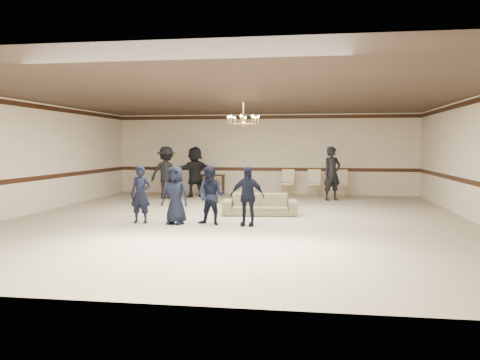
% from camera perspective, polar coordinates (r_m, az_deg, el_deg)
% --- Properties ---
extents(room, '(12.01, 14.01, 3.21)m').
position_cam_1_polar(room, '(12.89, -0.26, 2.45)').
color(room, tan).
rests_on(room, ground).
extents(chair_rail, '(12.00, 0.02, 0.14)m').
position_cam_1_polar(chair_rail, '(19.83, 2.86, 1.25)').
color(chair_rail, '#3A1D11').
rests_on(chair_rail, wall_back).
extents(crown_molding, '(12.00, 0.02, 0.14)m').
position_cam_1_polar(crown_molding, '(19.84, 2.88, 7.26)').
color(crown_molding, '#3A1D11').
rests_on(crown_molding, wall_back).
extents(chandelier, '(0.94, 0.94, 0.89)m').
position_cam_1_polar(chandelier, '(13.90, 0.39, 7.82)').
color(chandelier, gold).
rests_on(chandelier, ceiling).
extents(boy_a, '(0.54, 0.37, 1.44)m').
position_cam_1_polar(boy_a, '(12.62, -11.41, -1.66)').
color(boy_a, black).
rests_on(boy_a, floor).
extents(boy_b, '(0.77, 0.57, 1.44)m').
position_cam_1_polar(boy_b, '(12.34, -7.48, -1.74)').
color(boy_b, black).
rests_on(boy_b, floor).
extents(boy_c, '(0.81, 0.70, 1.44)m').
position_cam_1_polar(boy_c, '(12.13, -3.39, -1.82)').
color(boy_c, black).
rests_on(boy_c, floor).
extents(boy_d, '(0.87, 0.43, 1.44)m').
position_cam_1_polar(boy_d, '(11.97, 0.83, -1.89)').
color(boy_d, black).
rests_on(boy_d, floor).
extents(settee, '(2.14, 1.00, 0.60)m').
position_cam_1_polar(settee, '(13.87, 2.32, -2.82)').
color(settee, '#6A6946').
rests_on(settee, floor).
extents(adult_left, '(1.29, 0.81, 1.92)m').
position_cam_1_polar(adult_left, '(18.30, -8.50, 0.85)').
color(adult_left, black).
rests_on(adult_left, floor).
extents(adult_mid, '(1.73, 1.57, 1.92)m').
position_cam_1_polar(adult_mid, '(18.74, -5.24, 0.95)').
color(adult_mid, black).
rests_on(adult_mid, floor).
extents(adult_right, '(0.84, 0.77, 1.92)m').
position_cam_1_polar(adult_right, '(17.80, 10.59, 0.74)').
color(adult_right, black).
rests_on(adult_right, floor).
extents(banquet_chair_left, '(0.53, 0.53, 1.01)m').
position_cam_1_polar(banquet_chair_left, '(19.04, 5.56, -0.36)').
color(banquet_chair_left, beige).
rests_on(banquet_chair_left, floor).
extents(banquet_chair_mid, '(0.51, 0.51, 1.01)m').
position_cam_1_polar(banquet_chair_mid, '(19.02, 8.57, -0.39)').
color(banquet_chair_mid, beige).
rests_on(banquet_chair_mid, floor).
extents(banquet_chair_right, '(0.52, 0.52, 1.01)m').
position_cam_1_polar(banquet_chair_right, '(19.04, 11.58, -0.42)').
color(banquet_chair_right, beige).
rests_on(banquet_chair_right, floor).
extents(console_table, '(1.00, 0.50, 0.81)m').
position_cam_1_polar(console_table, '(19.64, -3.19, -0.52)').
color(console_table, '#331E11').
rests_on(console_table, floor).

